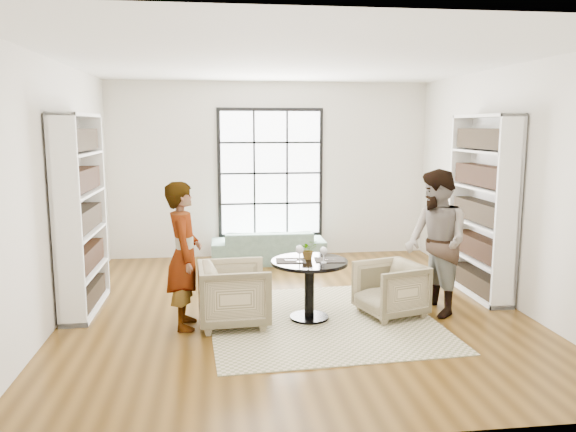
{
  "coord_description": "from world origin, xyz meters",
  "views": [
    {
      "loc": [
        -0.91,
        -6.67,
        2.24
      ],
      "look_at": [
        -0.02,
        0.4,
        1.1
      ],
      "focal_mm": 35.0,
      "sensor_mm": 36.0,
      "label": 1
    }
  ],
  "objects": [
    {
      "name": "person_right",
      "position": [
        1.66,
        -0.4,
        0.87
      ],
      "size": [
        0.77,
        0.93,
        1.75
      ],
      "primitive_type": "imported",
      "rotation": [
        0.0,
        0.0,
        -1.44
      ],
      "color": "gray",
      "rests_on": "ground"
    },
    {
      "name": "armchair_right",
      "position": [
        1.11,
        -0.4,
        0.32
      ],
      "size": [
        0.88,
        0.86,
        0.65
      ],
      "primitive_type": "imported",
      "rotation": [
        0.0,
        0.0,
        -1.28
      ],
      "color": "#C0B489",
      "rests_on": "ground"
    },
    {
      "name": "person_left",
      "position": [
        -1.3,
        -0.49,
        0.83
      ],
      "size": [
        0.41,
        0.61,
        1.65
      ],
      "primitive_type": "imported",
      "rotation": [
        0.0,
        0.0,
        1.6
      ],
      "color": "gray",
      "rests_on": "ground"
    },
    {
      "name": "rug",
      "position": [
        0.27,
        -0.48,
        0.01
      ],
      "size": [
        2.74,
        2.74,
        0.01
      ],
      "primitive_type": "cube",
      "rotation": [
        0.0,
        0.0,
        0.06
      ],
      "color": "#C4B293",
      "rests_on": "ground"
    },
    {
      "name": "ground",
      "position": [
        0.0,
        0.0,
        0.0
      ],
      "size": [
        6.0,
        6.0,
        0.0
      ],
      "primitive_type": "plane",
      "color": "brown"
    },
    {
      "name": "pedestal_table",
      "position": [
        0.13,
        -0.42,
        0.52
      ],
      "size": [
        0.89,
        0.89,
        0.71
      ],
      "rotation": [
        0.0,
        0.0,
        -0.08
      ],
      "color": "black",
      "rests_on": "ground"
    },
    {
      "name": "flower_centerpiece",
      "position": [
        0.12,
        -0.36,
        0.82
      ],
      "size": [
        0.24,
        0.22,
        0.23
      ],
      "primitive_type": "imported",
      "rotation": [
        0.0,
        0.0,
        0.25
      ],
      "color": "gray",
      "rests_on": "pedestal_table"
    },
    {
      "name": "armchair_left",
      "position": [
        -0.75,
        -0.49,
        0.36
      ],
      "size": [
        0.84,
        0.82,
        0.72
      ],
      "primitive_type": "imported",
      "rotation": [
        0.0,
        0.0,
        1.63
      ],
      "color": "tan",
      "rests_on": "ground"
    },
    {
      "name": "cutlery_left",
      "position": [
        -0.09,
        -0.43,
        0.72
      ],
      "size": [
        0.16,
        0.23,
        0.01
      ],
      "primitive_type": null,
      "rotation": [
        0.0,
        0.0,
        -0.08
      ],
      "color": "silver",
      "rests_on": "placemat_left"
    },
    {
      "name": "placemat_right",
      "position": [
        0.36,
        -0.44,
        0.71
      ],
      "size": [
        0.36,
        0.29,
        0.01
      ],
      "primitive_type": "cube",
      "rotation": [
        0.0,
        0.0,
        -0.08
      ],
      "color": "black",
      "rests_on": "pedestal_table"
    },
    {
      "name": "sofa",
      "position": [
        -0.09,
        2.45,
        0.27
      ],
      "size": [
        1.87,
        0.74,
        0.55
      ],
      "primitive_type": "imported",
      "rotation": [
        0.0,
        0.0,
        3.14
      ],
      "color": "slate",
      "rests_on": "ground"
    },
    {
      "name": "room_shell",
      "position": [
        0.0,
        0.54,
        1.26
      ],
      "size": [
        6.0,
        6.01,
        6.0
      ],
      "color": "silver",
      "rests_on": "ground"
    },
    {
      "name": "placemat_left",
      "position": [
        -0.09,
        -0.43,
        0.71
      ],
      "size": [
        0.36,
        0.29,
        0.01
      ],
      "primitive_type": "cube",
      "rotation": [
        0.0,
        0.0,
        -0.08
      ],
      "color": "black",
      "rests_on": "pedestal_table"
    },
    {
      "name": "wine_glass_right",
      "position": [
        0.27,
        -0.56,
        0.84
      ],
      "size": [
        0.08,
        0.08,
        0.19
      ],
      "color": "silver",
      "rests_on": "pedestal_table"
    },
    {
      "name": "wine_glass_left",
      "position": [
        0.0,
        -0.51,
        0.86
      ],
      "size": [
        0.09,
        0.09,
        0.2
      ],
      "color": "silver",
      "rests_on": "pedestal_table"
    },
    {
      "name": "cutlery_right",
      "position": [
        0.36,
        -0.44,
        0.72
      ],
      "size": [
        0.16,
        0.23,
        0.01
      ],
      "primitive_type": null,
      "rotation": [
        0.0,
        0.0,
        -0.08
      ],
      "color": "silver",
      "rests_on": "placemat_right"
    }
  ]
}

